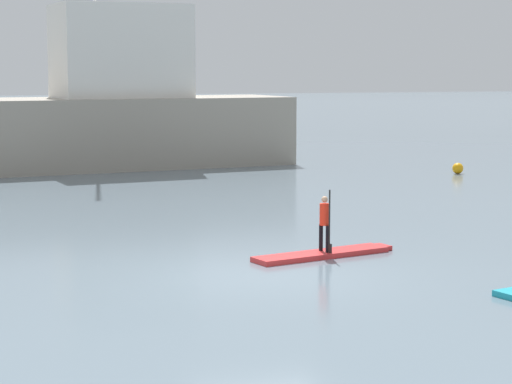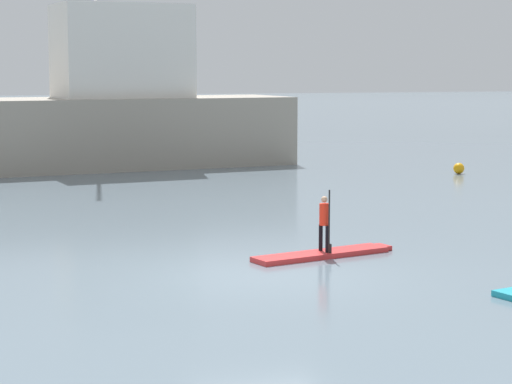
{
  "view_description": "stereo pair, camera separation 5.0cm",
  "coord_description": "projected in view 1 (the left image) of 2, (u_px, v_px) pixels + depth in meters",
  "views": [
    {
      "loc": [
        -5.45,
        -16.21,
        3.65
      ],
      "look_at": [
        1.11,
        3.8,
        1.0
      ],
      "focal_mm": 69.14,
      "sensor_mm": 36.0,
      "label": 1
    },
    {
      "loc": [
        -5.4,
        -16.22,
        3.65
      ],
      "look_at": [
        1.11,
        3.8,
        1.0
      ],
      "focal_mm": 69.14,
      "sensor_mm": 36.0,
      "label": 2
    }
  ],
  "objects": [
    {
      "name": "paddler_child_solo",
      "position": [
        325.0,
        221.0,
        19.12
      ],
      "size": [
        0.23,
        0.38,
        1.23
      ],
      "color": "black",
      "rests_on": "paddleboard_near"
    },
    {
      "name": "paddleboard_near",
      "position": [
        324.0,
        254.0,
        19.22
      ],
      "size": [
        3.09,
        1.24,
        0.1
      ],
      "color": "red",
      "rests_on": "ground"
    },
    {
      "name": "motor_boat_small_navy",
      "position": [
        157.0,
        129.0,
        51.18
      ],
      "size": [
        5.19,
        2.37,
        4.04
      ],
      "color": "silver",
      "rests_on": "ground"
    },
    {
      "name": "ground_plane",
      "position": [
        263.0,
        276.0,
        17.42
      ],
      "size": [
        240.0,
        240.0,
        0.0
      ],
      "primitive_type": "plane",
      "color": "slate"
    },
    {
      "name": "mooring_buoy_near",
      "position": [
        458.0,
        168.0,
        34.21
      ],
      "size": [
        0.38,
        0.38,
        0.38
      ],
      "primitive_type": "sphere",
      "color": "orange",
      "rests_on": "ground"
    },
    {
      "name": "fishing_boat_white_large",
      "position": [
        102.0,
        113.0,
        36.22
      ],
      "size": [
        14.83,
        5.7,
        14.68
      ],
      "color": "#9E9384",
      "rests_on": "ground"
    }
  ]
}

